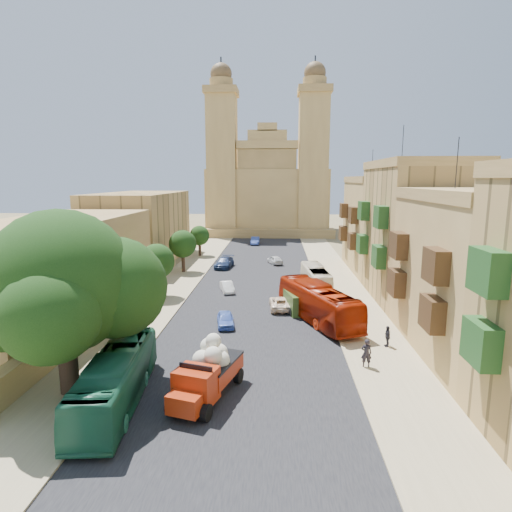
# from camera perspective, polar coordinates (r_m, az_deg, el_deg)

# --- Properties ---
(ground) EXTENTS (260.00, 260.00, 0.00)m
(ground) POSITION_cam_1_polar(r_m,az_deg,el_deg) (21.77, -3.73, -23.08)
(ground) COLOR olive
(road_surface) EXTENTS (14.00, 140.00, 0.01)m
(road_surface) POSITION_cam_1_polar(r_m,az_deg,el_deg) (49.58, 0.23, -3.73)
(road_surface) COLOR black
(road_surface) RESTS_ON ground
(sidewalk_east) EXTENTS (5.00, 140.00, 0.01)m
(sidewalk_east) POSITION_cam_1_polar(r_m,az_deg,el_deg) (50.07, 11.18, -3.79)
(sidewalk_east) COLOR tan
(sidewalk_east) RESTS_ON ground
(sidewalk_west) EXTENTS (5.00, 140.00, 0.01)m
(sidewalk_west) POSITION_cam_1_polar(r_m,az_deg,el_deg) (50.90, -10.53, -3.54)
(sidewalk_west) COLOR tan
(sidewalk_west) RESTS_ON ground
(kerb_east) EXTENTS (0.25, 140.00, 0.12)m
(kerb_east) POSITION_cam_1_polar(r_m,az_deg,el_deg) (49.75, 8.33, -3.72)
(kerb_east) COLOR tan
(kerb_east) RESTS_ON ground
(kerb_west) EXTENTS (0.25, 140.00, 0.12)m
(kerb_west) POSITION_cam_1_polar(r_m,az_deg,el_deg) (50.37, -7.76, -3.54)
(kerb_west) COLOR tan
(kerb_west) RESTS_ON ground
(townhouse_b) EXTENTS (9.00, 14.00, 14.90)m
(townhouse_b) POSITION_cam_1_polar(r_m,az_deg,el_deg) (32.76, 27.61, -2.04)
(townhouse_b) COLOR #AD8A4E
(townhouse_b) RESTS_ON ground
(townhouse_c) EXTENTS (9.00, 14.00, 17.40)m
(townhouse_c) POSITION_cam_1_polar(r_m,az_deg,el_deg) (45.49, 20.47, 3.20)
(townhouse_c) COLOR tan
(townhouse_c) RESTS_ON ground
(townhouse_d) EXTENTS (9.00, 14.00, 15.90)m
(townhouse_d) POSITION_cam_1_polar(r_m,az_deg,el_deg) (58.99, 16.37, 4.16)
(townhouse_d) COLOR #AD8A4E
(townhouse_d) RESTS_ON ground
(west_wall) EXTENTS (1.00, 40.00, 1.80)m
(west_wall) POSITION_cam_1_polar(r_m,az_deg,el_deg) (42.28, -17.68, -5.43)
(west_wall) COLOR #AD8A4E
(west_wall) RESTS_ON ground
(west_building_low) EXTENTS (10.00, 28.00, 8.40)m
(west_building_low) POSITION_cam_1_polar(r_m,az_deg,el_deg) (42.07, -25.91, -1.44)
(west_building_low) COLOR olive
(west_building_low) RESTS_ON ground
(west_building_mid) EXTENTS (10.00, 22.00, 10.00)m
(west_building_mid) POSITION_cam_1_polar(r_m,az_deg,el_deg) (65.65, -15.11, 3.78)
(west_building_mid) COLOR tan
(west_building_mid) RESTS_ON ground
(church) EXTENTS (28.00, 22.50, 36.30)m
(church) POSITION_cam_1_polar(r_m,az_deg,el_deg) (96.74, 1.58, 8.76)
(church) COLOR #AD8A4E
(church) RESTS_ON ground
(ficus_tree) EXTENTS (10.42, 9.59, 10.42)m
(ficus_tree) POSITION_cam_1_polar(r_m,az_deg,el_deg) (25.61, -24.26, -3.77)
(ficus_tree) COLOR #322219
(ficus_tree) RESTS_ON ground
(street_tree_a) EXTENTS (3.36, 3.36, 5.16)m
(street_tree_a) POSITION_cam_1_polar(r_m,az_deg,el_deg) (33.55, -18.65, -5.00)
(street_tree_a) COLOR #322219
(street_tree_a) RESTS_ON ground
(street_tree_b) EXTENTS (3.59, 3.59, 5.53)m
(street_tree_b) POSITION_cam_1_polar(r_m,az_deg,el_deg) (44.58, -13.08, -0.72)
(street_tree_b) COLOR #322219
(street_tree_b) RESTS_ON ground
(street_tree_c) EXTENTS (3.57, 3.57, 5.49)m
(street_tree_c) POSITION_cam_1_polar(r_m,az_deg,el_deg) (56.05, -9.75, 1.58)
(street_tree_c) COLOR #322219
(street_tree_c) RESTS_ON ground
(street_tree_d) EXTENTS (3.11, 3.11, 4.78)m
(street_tree_d) POSITION_cam_1_polar(r_m,az_deg,el_deg) (67.76, -7.54, 2.70)
(street_tree_d) COLOR #322219
(street_tree_d) RESTS_ON ground
(red_truck) EXTENTS (3.73, 6.17, 3.41)m
(red_truck) POSITION_cam_1_polar(r_m,az_deg,el_deg) (24.50, -6.57, -15.10)
(red_truck) COLOR #A92A0D
(red_truck) RESTS_ON ground
(olive_pickup) EXTENTS (2.95, 4.81, 1.85)m
(olive_pickup) POSITION_cam_1_polar(r_m,az_deg,el_deg) (39.68, 5.43, -6.00)
(olive_pickup) COLOR #395620
(olive_pickup) RESTS_ON ground
(bus_green_north) EXTENTS (3.32, 10.36, 2.84)m
(bus_green_north) POSITION_cam_1_polar(r_m,az_deg,el_deg) (24.91, -18.14, -15.33)
(bus_green_north) COLOR #1F6545
(bus_green_north) RESTS_ON ground
(bus_red_east) EXTENTS (6.65, 11.37, 3.12)m
(bus_red_east) POSITION_cam_1_polar(r_m,az_deg,el_deg) (37.00, 8.24, -6.20)
(bus_red_east) COLOR #9E1D05
(bus_red_east) RESTS_ON ground
(bus_cream_east) EXTENTS (2.89, 9.06, 2.48)m
(bus_cream_east) POSITION_cam_1_polar(r_m,az_deg,el_deg) (47.84, 7.95, -2.82)
(bus_cream_east) COLOR #FFF0D0
(bus_cream_east) RESTS_ON ground
(car_blue_a) EXTENTS (1.88, 3.52, 1.14)m
(car_blue_a) POSITION_cam_1_polar(r_m,az_deg,el_deg) (35.66, -4.10, -8.42)
(car_blue_a) COLOR #4F73D1
(car_blue_a) RESTS_ON ground
(car_white_a) EXTENTS (2.03, 3.51, 1.09)m
(car_white_a) POSITION_cam_1_polar(r_m,az_deg,el_deg) (46.08, -3.87, -4.14)
(car_white_a) COLOR white
(car_white_a) RESTS_ON ground
(car_cream) EXTENTS (2.15, 4.26, 1.15)m
(car_cream) POSITION_cam_1_polar(r_m,az_deg,el_deg) (40.15, 3.24, -6.26)
(car_cream) COLOR #FFE2C3
(car_cream) RESTS_ON ground
(car_dkblue) EXTENTS (2.55, 5.11, 1.42)m
(car_dkblue) POSITION_cam_1_polar(r_m,az_deg,el_deg) (58.57, -4.25, -0.88)
(car_dkblue) COLOR navy
(car_dkblue) RESTS_ON ground
(car_white_b) EXTENTS (2.61, 3.83, 1.21)m
(car_white_b) POSITION_cam_1_polar(r_m,az_deg,el_deg) (61.01, 2.53, -0.51)
(car_white_b) COLOR silver
(car_white_b) RESTS_ON ground
(car_blue_b) EXTENTS (1.51, 4.20, 1.38)m
(car_blue_b) POSITION_cam_1_polar(r_m,az_deg,el_deg) (79.35, -0.11, 2.05)
(car_blue_b) COLOR #3F58B6
(car_blue_b) RESTS_ON ground
(pedestrian_a) EXTENTS (0.70, 0.47, 1.87)m
(pedestrian_a) POSITION_cam_1_polar(r_m,az_deg,el_deg) (29.02, 14.50, -12.43)
(pedestrian_a) COLOR black
(pedestrian_a) RESTS_ON ground
(pedestrian_c) EXTENTS (0.45, 0.94, 1.55)m
(pedestrian_c) POSITION_cam_1_polar(r_m,az_deg,el_deg) (32.77, 17.11, -10.19)
(pedestrian_c) COLOR #2A2931
(pedestrian_c) RESTS_ON ground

